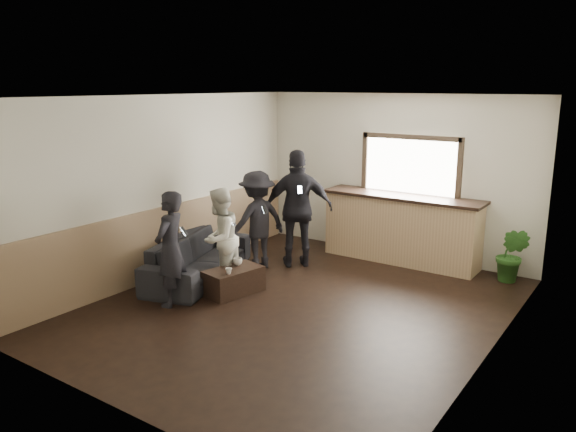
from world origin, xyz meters
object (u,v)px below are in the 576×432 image
Objects in this scene: sofa at (199,258)px; person_a at (170,249)px; bar_counter at (402,224)px; person_c at (257,220)px; person_b at (220,238)px; coffee_table at (234,281)px; cup_a at (238,262)px; person_d at (298,209)px; potted_plant at (512,255)px; cup_b at (229,271)px.

sofa is 1.42× the size of person_a.
bar_counter is 2.45m from person_c.
person_c reaches higher than person_b.
coffee_table is 0.30m from cup_a.
person_a is at bearing -110.61° from cup_a.
coffee_table is 0.43× the size of person_d.
person_d is (-3.12, -1.15, 0.53)m from potted_plant.
cup_a is at bearing -141.57° from potted_plant.
coffee_table is at bearing -116.06° from bar_counter.
person_d reaches higher than person_b.
sofa reaches higher than coffee_table.
bar_counter is 29.64× the size of cup_b.
person_d is (-1.31, -1.20, 0.32)m from bar_counter.
cup_a reaches higher than coffee_table.
person_a is at bearing -135.53° from potted_plant.
coffee_table is 0.96× the size of potted_plant.
person_d is at bearing 87.83° from coffee_table.
bar_counter reaches higher than sofa.
sofa is at bearing -113.64° from person_b.
bar_counter is 3.14m from coffee_table.
potted_plant reaches higher than sofa.
cup_b is 1.88m from person_d.
person_c reaches higher than person_a.
person_b is (0.54, -0.10, 0.42)m from sofa.
sofa is at bearing -130.89° from bar_counter.
person_c is 0.83× the size of person_d.
person_a is 1.06× the size of person_b.
sofa is 2.59× the size of potted_plant.
bar_counter is at bearing 134.83° from person_b.
cup_a is at bearing -109.58° from sofa.
person_d is (0.93, 1.39, 0.64)m from sofa.
person_b is 1.02m from person_c.
person_d is (0.06, 1.59, 0.78)m from coffee_table.
coffee_table is 1.78m from person_d.
cup_b is 1.47m from person_c.
person_c is at bearing 111.11° from cup_b.
person_b reaches higher than coffee_table.
person_b is at bearing 162.97° from coffee_table.
person_a is (-0.36, -0.97, 0.37)m from cup_a.
cup_b is at bearing -66.80° from coffee_table.
person_d reaches higher than coffee_table.
coffee_table is 0.52× the size of person_c.
person_d reaches higher than person_a.
person_a is (0.45, -1.00, 0.46)m from sofa.
person_d is (0.48, 2.39, 0.18)m from person_a.
cup_a is (-0.06, 0.17, 0.24)m from coffee_table.
sofa is 1.79m from person_d.
person_c is (0.45, 0.92, 0.48)m from sofa.
bar_counter is 2.99m from cup_a.
cup_b is at bearing -68.61° from cup_a.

